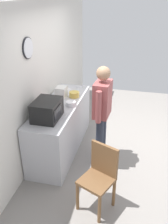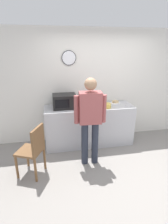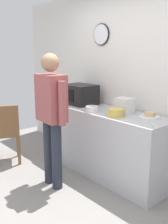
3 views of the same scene
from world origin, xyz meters
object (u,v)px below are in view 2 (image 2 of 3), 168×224
at_px(cereal_bowl, 107,106).
at_px(spoon_utensil, 75,111).
at_px(toaster, 101,101).
at_px(microwave, 64,101).
at_px(wooden_chair, 33,149).
at_px(salad_bowl, 90,108).
at_px(person_standing, 90,116).
at_px(fork_utensil, 128,106).
at_px(sandwich_plate, 115,102).

distance_m(cereal_bowl, spoon_utensil, 0.73).
distance_m(cereal_bowl, toaster, 0.25).
height_order(microwave, wooden_chair, microwave).
xyz_separation_m(salad_bowl, person_standing, (-0.12, -0.57, 0.03)).
bearing_deg(cereal_bowl, toaster, 104.58).
bearing_deg(spoon_utensil, toaster, 24.30).
relative_size(salad_bowl, fork_utensil, 1.00).
bearing_deg(wooden_chair, person_standing, 8.69).
bearing_deg(salad_bowl, toaster, 40.38).
bearing_deg(fork_utensil, sandwich_plate, 129.50).
xyz_separation_m(microwave, sandwich_plate, (1.22, 0.11, -0.13)).
xyz_separation_m(spoon_utensil, person_standing, (0.21, -0.55, 0.07)).
bearing_deg(microwave, person_standing, -62.91).
bearing_deg(toaster, person_standing, -118.11).
bearing_deg(microwave, wooden_chair, -123.80).
distance_m(microwave, toaster, 0.86).
distance_m(cereal_bowl, person_standing, 0.80).
bearing_deg(spoon_utensil, microwave, 128.71).
bearing_deg(sandwich_plate, microwave, -175.01).
bearing_deg(microwave, salad_bowl, -22.97).
bearing_deg(sandwich_plate, person_standing, -132.29).
bearing_deg(wooden_chair, salad_bowl, 31.96).
relative_size(person_standing, wooden_chair, 1.80).
bearing_deg(cereal_bowl, salad_bowl, -173.24).
xyz_separation_m(microwave, person_standing, (0.40, -0.79, -0.08)).
bearing_deg(cereal_bowl, microwave, 169.04).
xyz_separation_m(sandwich_plate, wooden_chair, (-1.85, -1.05, -0.42)).
height_order(microwave, salad_bowl, microwave).
height_order(person_standing, wooden_chair, person_standing).
relative_size(fork_utensil, wooden_chair, 0.18).
distance_m(cereal_bowl, wooden_chair, 1.79).
height_order(microwave, spoon_utensil, microwave).
height_order(sandwich_plate, person_standing, person_standing).
bearing_deg(wooden_chair, fork_utensil, 20.95).
distance_m(microwave, person_standing, 0.89).
distance_m(toaster, wooden_chair, 1.87).
xyz_separation_m(microwave, spoon_utensil, (0.19, -0.24, -0.15)).
bearing_deg(sandwich_plate, spoon_utensil, -161.18).
relative_size(sandwich_plate, cereal_bowl, 1.33).
relative_size(salad_bowl, wooden_chair, 0.18).
xyz_separation_m(sandwich_plate, fork_utensil, (0.22, -0.26, -0.02)).
bearing_deg(toaster, spoon_utensil, -155.70).
bearing_deg(spoon_utensil, person_standing, -69.05).
xyz_separation_m(toaster, person_standing, (-0.45, -0.85, -0.03)).
relative_size(fork_utensil, spoon_utensil, 1.00).
bearing_deg(toaster, fork_utensil, -20.06).
bearing_deg(wooden_chair, sandwich_plate, 29.64).
bearing_deg(toaster, microwave, -176.28).
height_order(salad_bowl, spoon_utensil, salad_bowl).
xyz_separation_m(sandwich_plate, cereal_bowl, (-0.30, -0.28, 0.03)).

